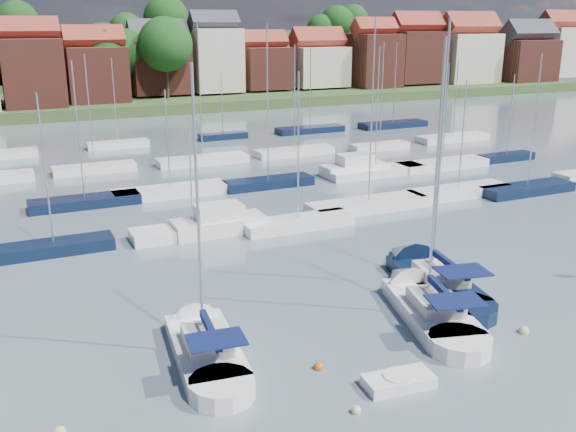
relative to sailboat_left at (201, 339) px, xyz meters
name	(u,v)px	position (x,y,z in m)	size (l,w,h in m)	color
ground	(206,172)	(11.78, 36.32, -0.36)	(260.00, 260.00, 0.00)	#4C5D68
sailboat_left	(201,339)	(0.00, 0.00, 0.00)	(4.08, 11.25, 14.98)	white
sailboat_centre	(421,301)	(12.61, -0.79, 0.00)	(6.09, 12.24, 16.06)	white
sailboat_navy	(424,274)	(15.19, 2.44, -0.01)	(5.58, 12.70, 17.01)	black
tender	(399,381)	(6.85, -7.16, -0.10)	(3.24, 1.73, 0.67)	white
buoy_b	(356,413)	(4.14, -8.10, -0.36)	(0.43, 0.43, 0.43)	beige
buoy_c	(319,369)	(4.33, -4.37, -0.36)	(0.49, 0.49, 0.49)	#D85914
buoy_d	(523,333)	(15.61, -5.59, -0.36)	(0.53, 0.53, 0.53)	beige
buoy_e	(454,276)	(17.16, 2.02, -0.36)	(0.55, 0.55, 0.55)	#D85914
marina_field	(239,176)	(13.69, 31.47, 0.08)	(79.62, 41.41, 15.93)	white
far_shore_town	(93,68)	(14.01, 128.99, 4.25)	(212.46, 90.00, 22.27)	#3A5128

